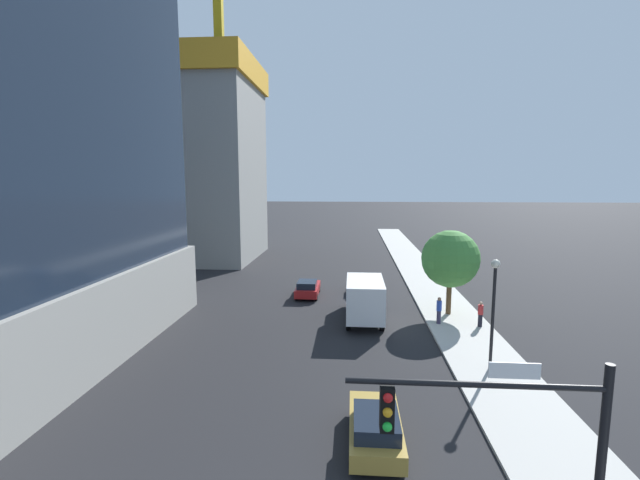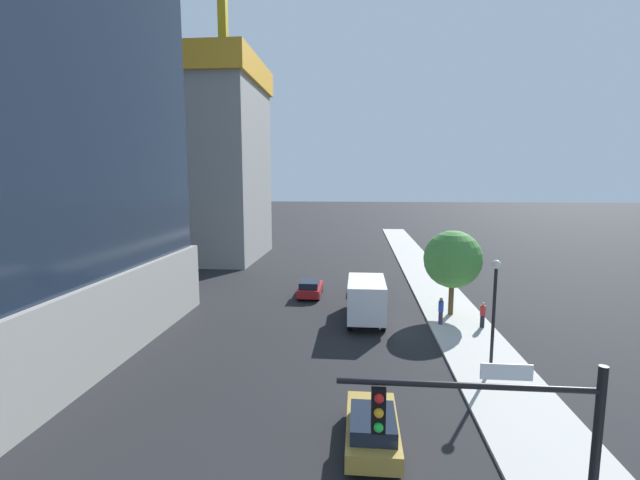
# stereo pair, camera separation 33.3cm
# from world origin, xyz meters

# --- Properties ---
(sidewalk) EXTENTS (4.13, 120.00, 0.15)m
(sidewalk) POSITION_xyz_m (8.63, 20.00, 0.07)
(sidewalk) COLOR #B2AFA8
(sidewalk) RESTS_ON ground
(construction_building) EXTENTS (14.84, 15.81, 32.13)m
(construction_building) POSITION_xyz_m (-17.01, 46.31, 13.37)
(construction_building) COLOR gray
(construction_building) RESTS_ON ground
(traffic_light_pole) EXTENTS (5.74, 0.48, 5.58)m
(traffic_light_pole) POSITION_xyz_m (4.86, 2.75, 4.00)
(traffic_light_pole) COLOR black
(traffic_light_pole) RESTS_ON sidewalk
(street_lamp) EXTENTS (0.44, 0.44, 5.64)m
(street_lamp) POSITION_xyz_m (8.52, 15.01, 3.86)
(street_lamp) COLOR black
(street_lamp) RESTS_ON sidewalk
(street_tree) EXTENTS (4.06, 4.06, 6.04)m
(street_tree) POSITION_xyz_m (8.42, 24.19, 4.15)
(street_tree) COLOR brown
(street_tree) RESTS_ON sidewalk
(car_red) EXTENTS (1.83, 4.10, 1.42)m
(car_red) POSITION_xyz_m (-2.21, 28.69, 0.70)
(car_red) COLOR red
(car_red) RESTS_ON ground
(car_gray) EXTENTS (1.76, 4.39, 1.36)m
(car_gray) POSITION_xyz_m (2.36, 30.65, 0.70)
(car_gray) COLOR slate
(car_gray) RESTS_ON ground
(car_gold) EXTENTS (1.87, 4.29, 1.48)m
(car_gold) POSITION_xyz_m (2.36, 8.26, 0.75)
(car_gold) COLOR #AD8938
(car_gold) RESTS_ON ground
(box_truck) EXTENTS (2.46, 6.96, 3.03)m
(box_truck) POSITION_xyz_m (2.36, 22.78, 1.71)
(box_truck) COLOR #1E4799
(box_truck) RESTS_ON ground
(pedestrian_blue_shirt) EXTENTS (0.34, 0.34, 1.80)m
(pedestrian_blue_shirt) POSITION_xyz_m (7.30, 21.94, 1.08)
(pedestrian_blue_shirt) COLOR #38334C
(pedestrian_blue_shirt) RESTS_ON sidewalk
(pedestrian_red_shirt) EXTENTS (0.34, 0.34, 1.67)m
(pedestrian_red_shirt) POSITION_xyz_m (9.89, 21.54, 1.00)
(pedestrian_red_shirt) COLOR black
(pedestrian_red_shirt) RESTS_ON sidewalk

